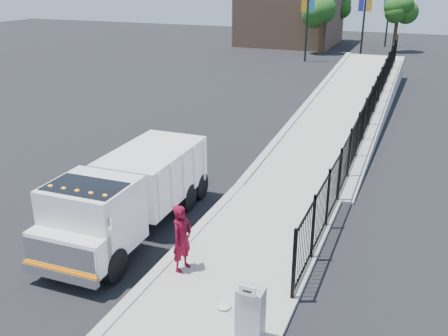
% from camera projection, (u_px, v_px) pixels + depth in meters
% --- Properties ---
extents(ground, '(120.00, 120.00, 0.00)m').
position_uv_depth(ground, '(194.00, 236.00, 14.92)').
color(ground, black).
rests_on(ground, ground).
extents(sidewalk, '(3.55, 12.00, 0.12)m').
position_uv_depth(sidewalk, '(229.00, 285.00, 12.49)').
color(sidewalk, '#9E998E').
rests_on(sidewalk, ground).
extents(curb, '(0.30, 12.00, 0.16)m').
position_uv_depth(curb, '(161.00, 268.00, 13.16)').
color(curb, '#ADAAA3').
rests_on(curb, ground).
extents(ramp, '(3.95, 24.06, 3.19)m').
position_uv_depth(ramp, '(350.00, 114.00, 27.98)').
color(ramp, '#9E998E').
rests_on(ramp, ground).
extents(iron_fence, '(0.10, 28.00, 1.80)m').
position_uv_depth(iron_fence, '(369.00, 119.00, 23.70)').
color(iron_fence, black).
rests_on(iron_fence, ground).
extents(truck, '(2.37, 6.89, 2.35)m').
position_uv_depth(truck, '(128.00, 193.00, 14.68)').
color(truck, black).
rests_on(truck, ground).
extents(worker, '(0.55, 0.73, 1.81)m').
position_uv_depth(worker, '(182.00, 238.00, 12.74)').
color(worker, '#600618').
rests_on(worker, sidewalk).
extents(utility_cabinet, '(0.55, 0.40, 1.25)m').
position_uv_depth(utility_cabinet, '(250.00, 315.00, 10.31)').
color(utility_cabinet, gray).
rests_on(utility_cabinet, sidewalk).
extents(arrow_sign, '(0.35, 0.04, 0.22)m').
position_uv_depth(arrow_sign, '(247.00, 291.00, 9.86)').
color(arrow_sign, white).
rests_on(arrow_sign, utility_cabinet).
extents(debris, '(0.33, 0.33, 0.08)m').
position_uv_depth(debris, '(224.00, 306.00, 11.53)').
color(debris, silver).
rests_on(debris, sidewalk).
extents(light_pole_0, '(3.77, 0.22, 8.00)m').
position_uv_depth(light_pole_0, '(311.00, 11.00, 43.01)').
color(light_pole_0, black).
rests_on(light_pole_0, ground).
extents(light_pole_1, '(3.78, 0.22, 8.00)m').
position_uv_depth(light_pole_1, '(361.00, 10.00, 43.82)').
color(light_pole_1, black).
rests_on(light_pole_1, ground).
extents(light_pole_2, '(3.77, 0.22, 8.00)m').
position_uv_depth(light_pole_2, '(333.00, 5.00, 50.25)').
color(light_pole_2, black).
rests_on(light_pole_2, ground).
extents(light_pole_3, '(3.77, 0.22, 8.00)m').
position_uv_depth(light_pole_3, '(387.00, 4.00, 52.36)').
color(light_pole_3, black).
rests_on(light_pole_3, ground).
extents(tree_0, '(2.68, 2.68, 5.34)m').
position_uv_depth(tree_0, '(322.00, 12.00, 47.05)').
color(tree_0, '#382314').
rests_on(tree_0, ground).
extents(tree_1, '(2.10, 2.10, 5.05)m').
position_uv_depth(tree_1, '(398.00, 11.00, 48.74)').
color(tree_1, '#382314').
rests_on(tree_1, ground).
extents(tree_2, '(2.50, 2.50, 5.25)m').
position_uv_depth(tree_2, '(340.00, 6.00, 56.70)').
color(tree_2, '#382314').
rests_on(tree_2, ground).
extents(building, '(10.00, 10.00, 8.00)m').
position_uv_depth(building, '(291.00, 6.00, 54.59)').
color(building, '#8C664C').
rests_on(building, ground).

